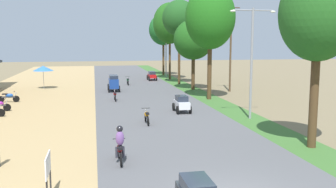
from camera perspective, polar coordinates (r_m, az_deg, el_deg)
The scene contains 19 objects.
parked_motorbike_third at distance 35.33m, azimuth -22.76°, elevation -0.37°, with size 1.80×0.54×0.94m.
street_signboard at distance 13.49m, azimuth -17.55°, elevation -10.50°, with size 0.06×1.30×1.50m.
vendor_umbrella at distance 43.92m, azimuth -18.21°, elevation 3.67°, with size 2.20×2.20×2.52m.
median_tree_nearest at distance 19.73m, azimuth 21.61°, elevation 10.94°, with size 3.71×3.71×8.76m.
median_tree_second at distance 34.31m, azimuth 6.35°, elevation 11.30°, with size 4.42×4.42×10.10m.
median_tree_third at distance 41.09m, azimuth 3.83°, elevation 8.12°, with size 4.24×4.24×7.53m.
median_tree_fourth at distance 46.32m, azimuth 1.70°, elevation 11.27°, with size 4.06×4.06×10.10m.
median_tree_fifth at distance 51.96m, azimuth 0.27°, elevation 10.54°, with size 4.50×4.50×10.33m.
median_tree_sixth at distance 58.40m, azimuth -0.70°, elevation 9.61°, with size 4.37×4.37×9.29m.
streetlamp_near at distance 26.00m, azimuth 12.44°, elevation 5.66°, with size 3.16×0.20×7.37m.
streetlamp_mid at distance 55.52m, azimuth -0.30°, elevation 7.04°, with size 3.16×0.20×7.48m.
utility_pole_near at distance 40.28m, azimuth 9.38°, elevation 7.12°, with size 1.80×0.20×9.16m.
car_hatchback_white at distance 27.97m, azimuth 2.07°, elevation -1.40°, with size 1.04×2.00×1.23m.
car_van_blue at distance 40.01m, azimuth -8.16°, elevation 1.76°, with size 1.19×2.41×1.67m.
car_sedan_red at distance 50.75m, azimuth -2.43°, elevation 2.82°, with size 1.10×2.26×1.19m.
motorbike_foreground_rider at distance 16.58m, azimuth -7.23°, elevation -7.63°, with size 0.54×1.80×1.66m.
motorbike_ahead_second at distance 24.15m, azimuth -3.21°, elevation -3.32°, with size 0.54×1.80×0.94m.
motorbike_ahead_third at distance 33.76m, azimuth -7.96°, elevation -0.15°, with size 0.54×1.80×0.94m.
motorbike_ahead_fourth at distance 45.72m, azimuth -6.05°, elevation 2.00°, with size 0.54×1.80×0.94m.
Camera 1 is at (-4.52, -11.38, 5.30)m, focal length 40.67 mm.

